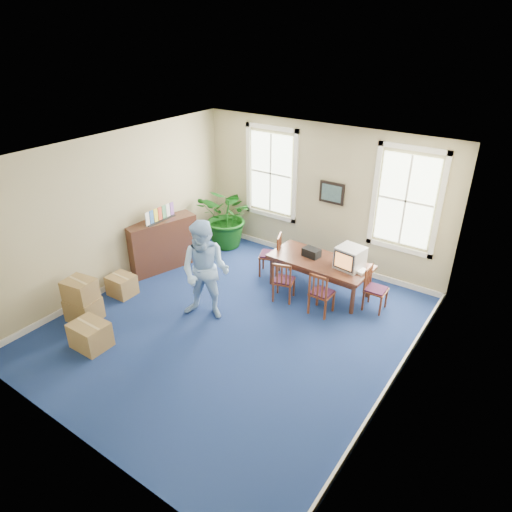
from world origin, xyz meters
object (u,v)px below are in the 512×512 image
Objects in this scene: man at (205,271)px; cardboard_boxes at (94,300)px; crt_tv at (350,258)px; credenza at (162,243)px; conference_table at (319,275)px; chair_near_left at (284,280)px; potted_plant at (229,217)px.

cardboard_boxes is (-1.62, -1.31, -0.53)m from man.
crt_tv is 0.34× the size of credenza.
chair_near_left is (-0.43, -0.71, 0.09)m from conference_table.
cardboard_boxes is (-2.93, -3.37, 0.09)m from conference_table.
credenza is (-2.08, 0.92, -0.36)m from man.
chair_near_left is 2.79m from potted_plant.
crt_tv is at bearing -160.46° from chair_near_left.
crt_tv is at bearing 28.69° from man.
conference_table is at bearing 35.12° from credenza.
potted_plant reaches higher than chair_near_left.
conference_table is 2.52m from man.
crt_tv is 2.86m from man.
man is at bearing -59.94° from potted_plant.
credenza is (-2.97, -0.42, 0.18)m from chair_near_left.
man is (-1.93, -2.11, 0.05)m from crt_tv.
crt_tv is at bearing -9.19° from potted_plant.
crt_tv is 1.38m from chair_near_left.
crt_tv is at bearing 33.05° from credenza.
conference_table is 1.32× the size of potted_plant.
chair_near_left is at bearing 24.75° from credenza.
cardboard_boxes is (-0.08, -3.98, -0.34)m from potted_plant.
man is 2.31m from credenza.
crt_tv is 4.95m from cardboard_boxes.
man is at bearing -124.28° from crt_tv.
conference_table is 2.35× the size of chair_near_left.
chair_near_left is 3.00m from credenza.
credenza reaches higher than crt_tv.
potted_plant is 1.01× the size of cardboard_boxes.
credenza is 1.84m from potted_plant.
man is (-0.88, -1.35, 0.54)m from chair_near_left.
cardboard_boxes is (-2.51, -2.66, 0.00)m from chair_near_left.
credenza reaches higher than conference_table.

